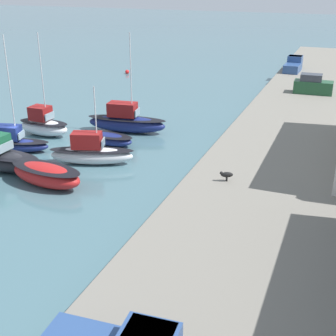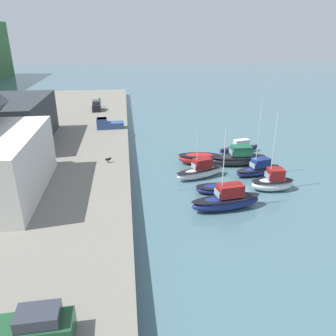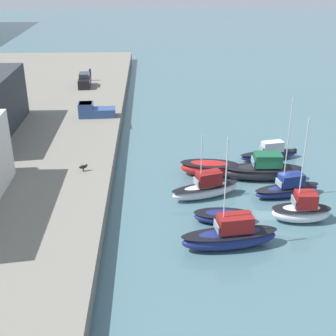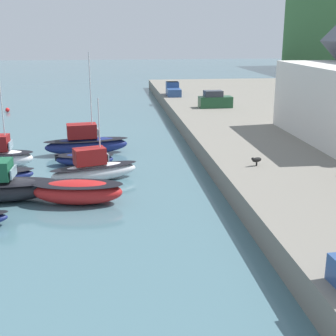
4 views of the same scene
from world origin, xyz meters
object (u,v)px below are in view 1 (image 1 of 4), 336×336
Objects in this scene: parked_car_1 at (313,85)px; mooring_buoy_0 at (127,72)px; moored_boat_0 at (126,121)px; dog_on_quay at (226,175)px; pickup_truck_0 at (294,65)px; moored_boat_2 at (91,152)px; moored_boat_4 at (43,125)px; moored_boat_1 at (107,138)px; moored_boat_3 at (46,175)px; moored_boat_5 at (11,142)px.

parked_car_1 is 29.49m from mooring_buoy_0.
dog_on_quay is (11.21, 12.78, 1.00)m from moored_boat_0.
parked_car_1 is at bearing -72.03° from pickup_truck_0.
moored_boat_0 is 1.95× the size of pickup_truck_0.
moored_boat_4 reaches higher than moored_boat_2.
pickup_truck_0 is at bearing 145.50° from moored_boat_2.
moored_boat_4 is at bearing -50.63° from parked_car_1.
parked_car_1 is 7.00× the size of mooring_buoy_0.
pickup_truck_0 is at bearing 149.81° from moored_boat_0.
moored_boat_0 reaches higher than moored_boat_1.
moored_boat_3 is 43.13m from pickup_truck_0.
moored_boat_3 is at bearing -29.87° from parked_car_1.
parked_car_1 reaches higher than dog_on_quay.
moored_boat_0 is 2.19× the size of parked_car_1.
dog_on_quay is (26.90, -2.82, -0.46)m from parked_car_1.
parked_car_1 is (-19.52, 15.57, 1.97)m from moored_boat_1.
moored_boat_5 is 11.14× the size of dog_on_quay.
moored_boat_1 is at bearing 90.35° from moored_boat_4.
dog_on_quay is 1.44× the size of mooring_buoy_0.
moored_boat_2 is 38.27m from pickup_truck_0.
moored_boat_2 is at bearing 177.19° from moored_boat_3.
moored_boat_5 is at bearing -46.91° from moored_boat_0.
parked_car_1 is at bearing 159.57° from moored_boat_3.
moored_boat_0 reaches higher than moored_boat_2.
moored_boat_0 is 15.32× the size of mooring_buoy_0.
moored_boat_0 is 28.04m from mooring_buoy_0.
moored_boat_4 reaches higher than moored_boat_1.
moored_boat_5 is at bearing -44.64° from parked_car_1.
moored_boat_2 is at bearing -105.05° from pickup_truck_0.
moored_boat_5 is at bearing -116.98° from moored_boat_3.
pickup_truck_0 is at bearing 97.36° from mooring_buoy_0.
moored_boat_5 is 33.97m from mooring_buoy_0.
moored_boat_2 reaches higher than dog_on_quay.
moored_boat_1 is 31.53m from mooring_buoy_0.
moored_boat_5 reaches higher than moored_boat_2.
moored_boat_2 reaches higher than pickup_truck_0.
pickup_truck_0 is 39.56m from dog_on_quay.
moored_boat_3 is at bearing -7.14° from moored_boat_0.
moored_boat_0 is 1.83× the size of moored_boat_1.
pickup_truck_0 is (-41.47, 11.77, 1.59)m from moored_boat_3.
parked_car_1 is at bearing 145.45° from moored_boat_1.
moored_boat_0 reaches higher than parked_car_1.
moored_boat_1 is at bearing -108.73° from pickup_truck_0.
mooring_buoy_0 is at bearing 175.68° from moored_boat_5.
moored_boat_3 is 40.28m from mooring_buoy_0.
pickup_truck_0 reaches higher than moored_boat_1.
moored_boat_1 is 1.07× the size of pickup_truck_0.
parked_car_1 is 27.05m from dog_on_quay.
moored_boat_2 is at bearing -32.88° from parked_car_1.
dog_on_quay is at bearing 106.49° from moored_boat_3.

